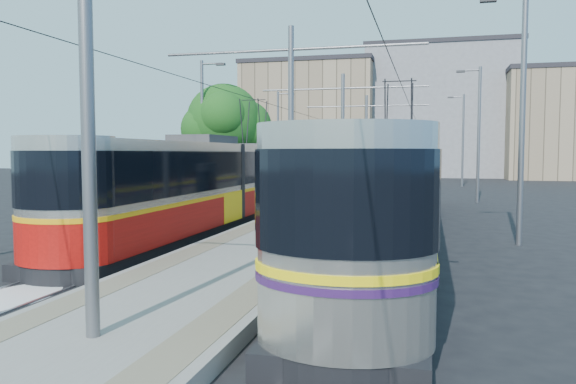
# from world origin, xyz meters

# --- Properties ---
(ground) EXTENTS (160.00, 160.00, 0.00)m
(ground) POSITION_xyz_m (0.00, 0.00, 0.00)
(ground) COLOR black
(ground) RESTS_ON ground
(platform) EXTENTS (4.00, 50.00, 0.30)m
(platform) POSITION_xyz_m (0.00, 17.00, 0.15)
(platform) COLOR gray
(platform) RESTS_ON ground
(tactile_strip_left) EXTENTS (0.70, 50.00, 0.01)m
(tactile_strip_left) POSITION_xyz_m (-1.45, 17.00, 0.30)
(tactile_strip_left) COLOR gray
(tactile_strip_left) RESTS_ON platform
(tactile_strip_right) EXTENTS (0.70, 50.00, 0.01)m
(tactile_strip_right) POSITION_xyz_m (1.45, 17.00, 0.30)
(tactile_strip_right) COLOR gray
(tactile_strip_right) RESTS_ON platform
(rails) EXTENTS (8.71, 70.00, 0.03)m
(rails) POSITION_xyz_m (0.00, 17.00, 0.02)
(rails) COLOR gray
(rails) RESTS_ON ground
(tram_left) EXTENTS (2.43, 31.21, 5.50)m
(tram_left) POSITION_xyz_m (-3.60, 15.06, 1.71)
(tram_left) COLOR black
(tram_left) RESTS_ON ground
(tram_right) EXTENTS (2.43, 28.23, 5.50)m
(tram_right) POSITION_xyz_m (3.60, 9.52, 1.86)
(tram_right) COLOR black
(tram_right) RESTS_ON ground
(catenary) EXTENTS (9.20, 70.00, 7.00)m
(catenary) POSITION_xyz_m (0.00, 14.15, 4.52)
(catenary) COLOR slate
(catenary) RESTS_ON platform
(street_lamps) EXTENTS (15.18, 38.22, 8.00)m
(street_lamps) POSITION_xyz_m (-0.00, 21.00, 4.18)
(street_lamps) COLOR slate
(street_lamps) RESTS_ON ground
(shelter) EXTENTS (0.64, 1.00, 2.16)m
(shelter) POSITION_xyz_m (0.68, 13.53, 1.43)
(shelter) COLOR black
(shelter) RESTS_ON platform
(tree) EXTENTS (4.77, 4.41, 6.93)m
(tree) POSITION_xyz_m (-6.61, 19.96, 4.69)
(tree) COLOR #382314
(tree) RESTS_ON ground
(building_left) EXTENTS (16.32, 12.24, 14.28)m
(building_left) POSITION_xyz_m (-10.00, 60.00, 7.15)
(building_left) COLOR gray
(building_left) RESTS_ON ground
(building_centre) EXTENTS (18.36, 14.28, 16.21)m
(building_centre) POSITION_xyz_m (6.00, 64.00, 8.12)
(building_centre) COLOR gray
(building_centre) RESTS_ON ground
(building_right) EXTENTS (14.28, 10.20, 12.34)m
(building_right) POSITION_xyz_m (20.00, 58.00, 6.18)
(building_right) COLOR gray
(building_right) RESTS_ON ground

